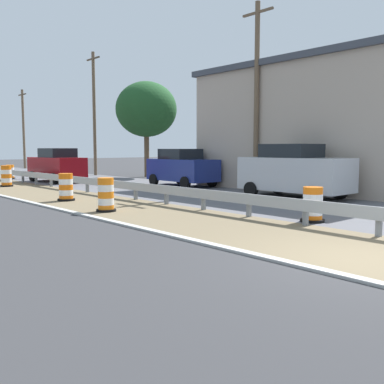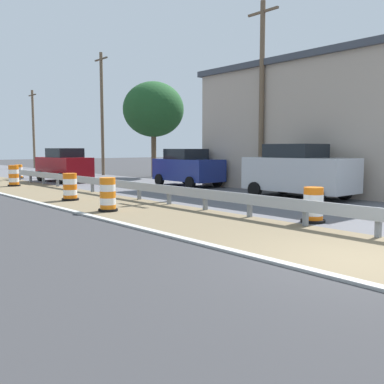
{
  "view_description": "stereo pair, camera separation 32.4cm",
  "coord_description": "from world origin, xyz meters",
  "px_view_note": "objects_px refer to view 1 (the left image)",
  "views": [
    {
      "loc": [
        -7.7,
        -3.74,
        2.07
      ],
      "look_at": [
        0.61,
        5.53,
        0.82
      ],
      "focal_mm": 40.93,
      "sensor_mm": 36.0,
      "label": 1
    },
    {
      "loc": [
        -7.45,
        -3.95,
        2.07
      ],
      "look_at": [
        0.61,
        5.53,
        0.82
      ],
      "focal_mm": 40.93,
      "sensor_mm": 36.0,
      "label": 2
    }
  ],
  "objects_px": {
    "traffic_barrel_close": "(106,196)",
    "car_trailing_near_lane": "(182,168)",
    "car_lead_near_lane": "(57,165)",
    "utility_pole_mid": "(94,112)",
    "traffic_barrel_farther": "(10,173)",
    "utility_pole_far": "(23,128)",
    "traffic_barrel_far": "(6,177)",
    "car_mid_far_lane": "(294,171)",
    "traffic_barrel_nearest": "(313,206)",
    "traffic_barrel_mid": "(66,188)",
    "utility_pole_near": "(257,95)"
  },
  "relations": [
    {
      "from": "traffic_barrel_close",
      "to": "utility_pole_near",
      "type": "relative_size",
      "value": 0.12
    },
    {
      "from": "car_mid_far_lane",
      "to": "utility_pole_near",
      "type": "height_order",
      "value": "utility_pole_near"
    },
    {
      "from": "traffic_barrel_mid",
      "to": "traffic_barrel_nearest",
      "type": "bearing_deg",
      "value": -72.75
    },
    {
      "from": "traffic_barrel_mid",
      "to": "utility_pole_near",
      "type": "relative_size",
      "value": 0.12
    },
    {
      "from": "traffic_barrel_close",
      "to": "traffic_barrel_mid",
      "type": "height_order",
      "value": "traffic_barrel_close"
    },
    {
      "from": "traffic_barrel_nearest",
      "to": "utility_pole_mid",
      "type": "relative_size",
      "value": 0.11
    },
    {
      "from": "car_trailing_near_lane",
      "to": "utility_pole_far",
      "type": "distance_m",
      "value": 27.38
    },
    {
      "from": "traffic_barrel_mid",
      "to": "utility_pole_far",
      "type": "distance_m",
      "value": 30.93
    },
    {
      "from": "traffic_barrel_close",
      "to": "utility_pole_mid",
      "type": "relative_size",
      "value": 0.12
    },
    {
      "from": "utility_pole_mid",
      "to": "traffic_barrel_far",
      "type": "bearing_deg",
      "value": -146.33
    },
    {
      "from": "traffic_barrel_nearest",
      "to": "car_lead_near_lane",
      "type": "bearing_deg",
      "value": 86.64
    },
    {
      "from": "traffic_barrel_nearest",
      "to": "traffic_barrel_farther",
      "type": "distance_m",
      "value": 23.61
    },
    {
      "from": "car_trailing_near_lane",
      "to": "utility_pole_near",
      "type": "height_order",
      "value": "utility_pole_near"
    },
    {
      "from": "car_lead_near_lane",
      "to": "traffic_barrel_nearest",
      "type": "bearing_deg",
      "value": 174.87
    },
    {
      "from": "traffic_barrel_mid",
      "to": "traffic_barrel_farther",
      "type": "bearing_deg",
      "value": 78.72
    },
    {
      "from": "traffic_barrel_close",
      "to": "car_mid_far_lane",
      "type": "distance_m",
      "value": 8.12
    },
    {
      "from": "traffic_barrel_close",
      "to": "car_mid_far_lane",
      "type": "relative_size",
      "value": 0.24
    },
    {
      "from": "traffic_barrel_mid",
      "to": "traffic_barrel_close",
      "type": "bearing_deg",
      "value": -95.88
    },
    {
      "from": "traffic_barrel_nearest",
      "to": "utility_pole_mid",
      "type": "bearing_deg",
      "value": 74.85
    },
    {
      "from": "utility_pole_near",
      "to": "car_trailing_near_lane",
      "type": "bearing_deg",
      "value": 102.84
    },
    {
      "from": "traffic_barrel_close",
      "to": "traffic_barrel_mid",
      "type": "xyz_separation_m",
      "value": [
        0.38,
        3.67,
        -0.01
      ]
    },
    {
      "from": "traffic_barrel_close",
      "to": "traffic_barrel_nearest",
      "type": "bearing_deg",
      "value": -59.98
    },
    {
      "from": "car_mid_far_lane",
      "to": "utility_pole_far",
      "type": "distance_m",
      "value": 34.82
    },
    {
      "from": "car_lead_near_lane",
      "to": "utility_pole_mid",
      "type": "distance_m",
      "value": 7.85
    },
    {
      "from": "traffic_barrel_far",
      "to": "car_lead_near_lane",
      "type": "height_order",
      "value": "car_lead_near_lane"
    },
    {
      "from": "car_mid_far_lane",
      "to": "utility_pole_mid",
      "type": "bearing_deg",
      "value": 174.91
    },
    {
      "from": "traffic_barrel_nearest",
      "to": "traffic_barrel_mid",
      "type": "distance_m",
      "value": 9.78
    },
    {
      "from": "car_lead_near_lane",
      "to": "utility_pole_far",
      "type": "relative_size",
      "value": 0.56
    },
    {
      "from": "traffic_barrel_close",
      "to": "car_trailing_near_lane",
      "type": "xyz_separation_m",
      "value": [
        8.17,
        5.71,
        0.52
      ]
    },
    {
      "from": "traffic_barrel_close",
      "to": "traffic_barrel_far",
      "type": "distance_m",
      "value": 11.9
    },
    {
      "from": "car_lead_near_lane",
      "to": "car_trailing_near_lane",
      "type": "distance_m",
      "value": 8.37
    },
    {
      "from": "traffic_barrel_far",
      "to": "traffic_barrel_farther",
      "type": "relative_size",
      "value": 1.2
    },
    {
      "from": "car_lead_near_lane",
      "to": "car_trailing_near_lane",
      "type": "height_order",
      "value": "car_lead_near_lane"
    },
    {
      "from": "traffic_barrel_farther",
      "to": "utility_pole_far",
      "type": "xyz_separation_m",
      "value": [
        6.73,
        14.9,
        3.75
      ]
    },
    {
      "from": "utility_pole_near",
      "to": "utility_pole_mid",
      "type": "relative_size",
      "value": 0.96
    },
    {
      "from": "car_trailing_near_lane",
      "to": "utility_pole_mid",
      "type": "bearing_deg",
      "value": 174.66
    },
    {
      "from": "utility_pole_near",
      "to": "utility_pole_far",
      "type": "relative_size",
      "value": 1.12
    },
    {
      "from": "traffic_barrel_close",
      "to": "utility_pole_far",
      "type": "distance_m",
      "value": 34.51
    },
    {
      "from": "traffic_barrel_farther",
      "to": "car_trailing_near_lane",
      "type": "bearing_deg",
      "value": -67.98
    },
    {
      "from": "traffic_barrel_nearest",
      "to": "traffic_barrel_far",
      "type": "xyz_separation_m",
      "value": [
        -2.38,
        17.54,
        0.08
      ]
    },
    {
      "from": "traffic_barrel_close",
      "to": "traffic_barrel_far",
      "type": "relative_size",
      "value": 0.97
    },
    {
      "from": "traffic_barrel_nearest",
      "to": "utility_pole_near",
      "type": "distance_m",
      "value": 10.08
    },
    {
      "from": "traffic_barrel_nearest",
      "to": "traffic_barrel_farther",
      "type": "relative_size",
      "value": 1.03
    },
    {
      "from": "car_trailing_near_lane",
      "to": "utility_pole_far",
      "type": "bearing_deg",
      "value": 177.68
    },
    {
      "from": "traffic_barrel_nearest",
      "to": "traffic_barrel_farther",
      "type": "xyz_separation_m",
      "value": [
        -0.05,
        23.61,
        -0.02
      ]
    },
    {
      "from": "traffic_barrel_nearest",
      "to": "utility_pole_mid",
      "type": "height_order",
      "value": "utility_pole_mid"
    },
    {
      "from": "traffic_barrel_far",
      "to": "utility_pole_far",
      "type": "xyz_separation_m",
      "value": [
        9.06,
        20.98,
        3.65
      ]
    },
    {
      "from": "traffic_barrel_close",
      "to": "car_trailing_near_lane",
      "type": "height_order",
      "value": "car_trailing_near_lane"
    },
    {
      "from": "traffic_barrel_farther",
      "to": "utility_pole_far",
      "type": "bearing_deg",
      "value": 65.71
    },
    {
      "from": "car_mid_far_lane",
      "to": "utility_pole_mid",
      "type": "height_order",
      "value": "utility_pole_mid"
    }
  ]
}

